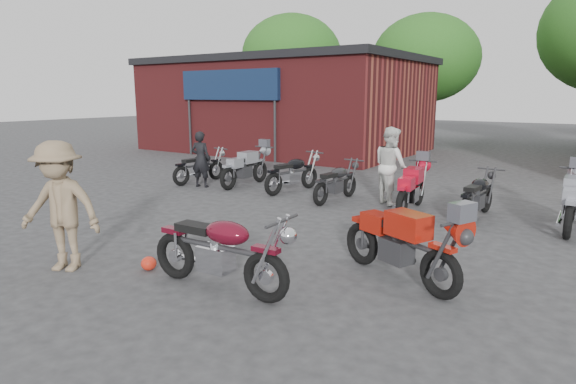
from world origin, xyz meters
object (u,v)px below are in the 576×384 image
Objects in this scene: row_bike_0 at (200,165)px; row_bike_2 at (293,171)px; row_bike_4 at (412,186)px; person_tan at (60,207)px; person_light at (391,166)px; helmet at (149,263)px; row_bike_5 at (478,193)px; row_bike_6 at (573,199)px; vintage_motorcycle at (220,246)px; person_dark at (201,159)px; row_bike_1 at (246,166)px; sportbike at (401,239)px; row_bike_3 at (337,180)px.

row_bike_0 is 3.13m from row_bike_2.
person_tan is at bearing 149.40° from row_bike_4.
person_light is 0.91× the size of row_bike_4.
row_bike_5 is at bearing 60.97° from helmet.
row_bike_6 reaches higher than row_bike_2.
vintage_motorcycle is at bearing 169.08° from row_bike_4.
person_tan reaches higher than person_dark.
row_bike_2 is at bearing -174.56° from person_dark.
person_dark reaches higher than row_bike_2.
vintage_motorcycle is at bearing 166.82° from row_bike_5.
vintage_motorcycle is 1.53m from helmet.
person_light reaches higher than row_bike_1.
person_light is at bearing -77.89° from row_bike_2.
person_dark reaches higher than sportbike.
row_bike_0 is 1.02× the size of row_bike_3.
vintage_motorcycle is 6.02m from row_bike_3.
helmet is 6.94m from row_bike_5.
row_bike_6 is (3.68, 6.16, -0.01)m from vintage_motorcycle.
person_dark is 0.75× the size of row_bike_6.
row_bike_4 is at bearing 94.84° from row_bike_6.
helmet is 7.45m from row_bike_0.
person_tan is at bearing 151.22° from row_bike_5.
row_bike_0 is (-3.52, 6.53, -0.44)m from person_tan.
row_bike_4 is at bearing -94.98° from row_bike_1.
helmet is 0.13× the size of row_bike_3.
person_light is at bearing 49.90° from row_bike_4.
row_bike_0 is (-4.60, 5.84, 0.43)m from helmet.
row_bike_6 is at bearing 50.47° from helmet.
row_bike_0 is at bearing 176.16° from sportbike.
helmet is at bearing 178.71° from vintage_motorcycle.
person_light reaches higher than row_bike_3.
person_light is at bearing 86.25° from row_bike_6.
row_bike_0 is at bearing 128.25° from helmet.
person_tan reaches higher than sportbike.
person_light reaches higher than row_bike_2.
person_tan reaches higher than vintage_motorcycle.
row_bike_0 reaches higher than helmet.
helmet is at bearing -156.98° from row_bike_2.
row_bike_5 is (1.93, 6.03, -0.09)m from vintage_motorcycle.
person_light is 4.40m from row_bike_1.
row_bike_2 reaches higher than row_bike_3.
row_bike_1 is (0.95, 0.85, -0.21)m from person_dark.
vintage_motorcycle reaches higher than row_bike_4.
row_bike_4 is at bearing -86.93° from row_bike_3.
vintage_motorcycle is at bearing 147.94° from row_bike_6.
person_dark reaches higher than row_bike_4.
row_bike_1 is (-4.38, -0.16, -0.34)m from person_light.
row_bike_2 is at bearing 80.99° from row_bike_3.
person_dark is (-5.51, 5.31, 0.17)m from vintage_motorcycle.
person_tan reaches higher than row_bike_6.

